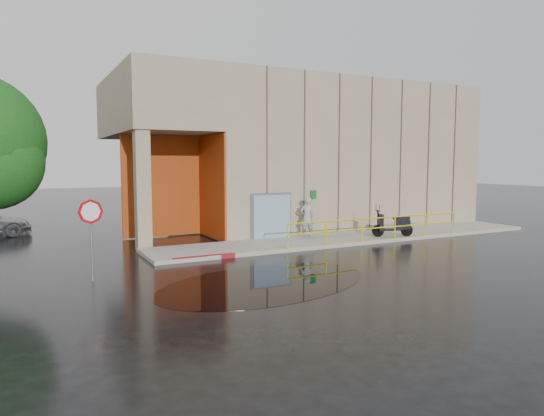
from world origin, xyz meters
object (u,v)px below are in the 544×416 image
(red_curb, at_px, (204,258))
(scooter, at_px, (393,218))
(person, at_px, (307,217))
(stop_sign, at_px, (91,222))

(red_curb, bearing_deg, scooter, 2.99)
(person, distance_m, red_curb, 6.39)
(person, xyz_separation_m, scooter, (3.69, -1.77, -0.07))
(stop_sign, bearing_deg, person, 30.41)
(stop_sign, bearing_deg, red_curb, 29.21)
(scooter, distance_m, stop_sign, 13.87)
(stop_sign, distance_m, red_curb, 4.72)
(stop_sign, relative_size, red_curb, 1.06)
(person, bearing_deg, scooter, 159.92)
(person, bearing_deg, red_curb, 26.58)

